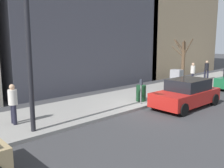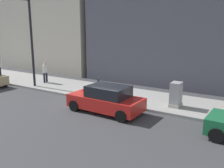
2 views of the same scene
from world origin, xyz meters
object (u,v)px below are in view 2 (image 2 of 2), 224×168
Objects in this scene: parked_car_red at (106,99)px; streetlamp at (28,36)px; parking_meter at (99,85)px; utility_box at (176,95)px; pedestrian_far_corner at (45,71)px; trash_bin at (110,91)px.

streetlamp reaches higher than parked_car_red.
utility_box is (0.85, -4.81, -0.13)m from parking_meter.
streetlamp is 3.34m from pedestrian_far_corner.
streetlamp is at bearing 80.19° from parked_car_red.
utility_box is (2.58, -3.09, 0.11)m from parked_car_red.
utility_box is 0.22× the size of streetlamp.
parked_car_red is 4.03m from utility_box.
streetlamp is at bearing 95.29° from utility_box.
utility_box reaches higher than parking_meter.
utility_box is at bearing -48.82° from parked_car_red.
parked_car_red is 2.56× the size of pedestrian_far_corner.
parking_meter is 0.94× the size of utility_box.
utility_box is at bearing -84.71° from streetlamp.
streetlamp reaches higher than utility_box.
trash_bin is at bearing 95.35° from utility_box.
trash_bin is (-0.40, 4.27, -0.25)m from utility_box.
parking_meter is at bearing 100.01° from utility_box.
pedestrian_far_corner is at bearing 87.06° from utility_box.
parking_meter is at bearing 129.50° from trash_bin.
parking_meter is 0.81× the size of pedestrian_far_corner.
pedestrian_far_corner is at bearing 81.98° from trash_bin.
parked_car_red is 4.71× the size of trash_bin.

